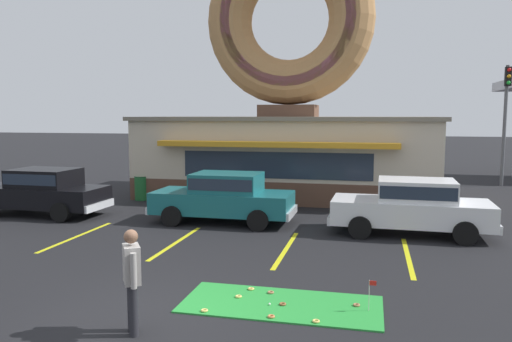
# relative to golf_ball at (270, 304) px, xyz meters

# --- Properties ---
(ground_plane) EXTENTS (160.00, 160.00, 0.00)m
(ground_plane) POSITION_rel_golf_ball_xyz_m (-2.09, -1.11, -0.05)
(ground_plane) COLOR black
(donut_shop_building) EXTENTS (12.30, 6.75, 10.96)m
(donut_shop_building) POSITION_rel_golf_ball_xyz_m (-1.80, 12.83, 3.69)
(donut_shop_building) COLOR brown
(donut_shop_building) RESTS_ON ground
(putting_mat) EXTENTS (3.58, 1.59, 0.03)m
(putting_mat) POSITION_rel_golf_ball_xyz_m (0.19, 0.13, -0.04)
(putting_mat) COLOR green
(putting_mat) RESTS_ON ground
(mini_donut_near_left) EXTENTS (0.13, 0.13, 0.04)m
(mini_donut_near_left) POSITION_rel_golf_ball_xyz_m (0.89, -0.55, -0.00)
(mini_donut_near_left) COLOR #E5C666
(mini_donut_near_left) RESTS_ON putting_mat
(mini_donut_near_right) EXTENTS (0.13, 0.13, 0.04)m
(mini_donut_near_right) POSITION_rel_golf_ball_xyz_m (-1.05, -0.54, -0.00)
(mini_donut_near_right) COLOR #E5C666
(mini_donut_near_right) RESTS_ON putting_mat
(mini_donut_mid_left) EXTENTS (0.13, 0.13, 0.04)m
(mini_donut_mid_left) POSITION_rel_golf_ball_xyz_m (-0.51, 0.70, -0.00)
(mini_donut_mid_left) COLOR #E5C666
(mini_donut_mid_left) RESTS_ON putting_mat
(mini_donut_mid_centre) EXTENTS (0.13, 0.13, 0.04)m
(mini_donut_mid_centre) POSITION_rel_golf_ball_xyz_m (0.23, 0.06, -0.00)
(mini_donut_mid_centre) COLOR brown
(mini_donut_mid_centre) RESTS_ON putting_mat
(mini_donut_mid_right) EXTENTS (0.13, 0.13, 0.04)m
(mini_donut_mid_right) POSITION_rel_golf_ball_xyz_m (0.13, -0.53, -0.00)
(mini_donut_mid_right) COLOR #D17F47
(mini_donut_mid_right) RESTS_ON putting_mat
(mini_donut_far_left) EXTENTS (0.13, 0.13, 0.04)m
(mini_donut_far_left) POSITION_rel_golf_ball_xyz_m (-0.64, 0.25, -0.00)
(mini_donut_far_left) COLOR #E5C666
(mini_donut_far_left) RESTS_ON putting_mat
(mini_donut_far_centre) EXTENTS (0.13, 0.13, 0.04)m
(mini_donut_far_centre) POSITION_rel_golf_ball_xyz_m (-0.10, 0.60, -0.00)
(mini_donut_far_centre) COLOR #A5724C
(mini_donut_far_centre) RESTS_ON putting_mat
(mini_donut_far_right) EXTENTS (0.13, 0.13, 0.04)m
(mini_donut_far_right) POSITION_rel_golf_ball_xyz_m (1.52, 0.32, -0.00)
(mini_donut_far_right) COLOR #A5724C
(mini_donut_far_right) RESTS_ON putting_mat
(golf_ball) EXTENTS (0.04, 0.04, 0.04)m
(golf_ball) POSITION_rel_golf_ball_xyz_m (0.00, 0.00, 0.00)
(golf_ball) COLOR white
(golf_ball) RESTS_ON putting_mat
(putting_flag_pin) EXTENTS (0.13, 0.01, 0.55)m
(putting_flag_pin) POSITION_rel_golf_ball_xyz_m (1.77, 0.14, 0.39)
(putting_flag_pin) COLOR silver
(putting_flag_pin) RESTS_ON putting_mat
(car_black) EXTENTS (4.60, 2.05, 1.60)m
(car_black) POSITION_rel_golf_ball_xyz_m (-9.25, 6.38, 0.82)
(car_black) COLOR black
(car_black) RESTS_ON ground
(car_white) EXTENTS (4.60, 2.07, 1.60)m
(car_white) POSITION_rel_golf_ball_xyz_m (2.89, 6.27, 0.82)
(car_white) COLOR silver
(car_white) RESTS_ON ground
(car_teal) EXTENTS (4.57, 2.00, 1.60)m
(car_teal) POSITION_rel_golf_ball_xyz_m (-2.82, 6.60, 0.82)
(car_teal) COLOR #196066
(car_teal) RESTS_ON ground
(pedestrian_clipboard_woman) EXTENTS (0.41, 0.51, 1.66)m
(pedestrian_clipboard_woman) POSITION_rel_golf_ball_xyz_m (-1.87, -1.55, 0.87)
(pedestrian_clipboard_woman) COLOR #232328
(pedestrian_clipboard_woman) RESTS_ON ground
(trash_bin) EXTENTS (0.57, 0.57, 0.97)m
(trash_bin) POSITION_rel_golf_ball_xyz_m (-7.34, 10.00, 0.45)
(trash_bin) COLOR #1E662D
(trash_bin) RESTS_ON ground
(traffic_light_pole) EXTENTS (0.28, 0.47, 5.80)m
(traffic_light_pole) POSITION_rel_golf_ball_xyz_m (7.93, 17.67, 3.66)
(traffic_light_pole) COLOR #595B60
(traffic_light_pole) RESTS_ON ground
(parking_stripe_far_left) EXTENTS (0.12, 3.60, 0.01)m
(parking_stripe_far_left) POSITION_rel_golf_ball_xyz_m (-6.36, 3.89, -0.05)
(parking_stripe_far_left) COLOR yellow
(parking_stripe_far_left) RESTS_ON ground
(parking_stripe_left) EXTENTS (0.12, 3.60, 0.01)m
(parking_stripe_left) POSITION_rel_golf_ball_xyz_m (-3.36, 3.89, -0.05)
(parking_stripe_left) COLOR yellow
(parking_stripe_left) RESTS_ON ground
(parking_stripe_mid_left) EXTENTS (0.12, 3.60, 0.01)m
(parking_stripe_mid_left) POSITION_rel_golf_ball_xyz_m (-0.36, 3.89, -0.05)
(parking_stripe_mid_left) COLOR yellow
(parking_stripe_mid_left) RESTS_ON ground
(parking_stripe_centre) EXTENTS (0.12, 3.60, 0.01)m
(parking_stripe_centre) POSITION_rel_golf_ball_xyz_m (2.64, 3.89, -0.05)
(parking_stripe_centre) COLOR yellow
(parking_stripe_centre) RESTS_ON ground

